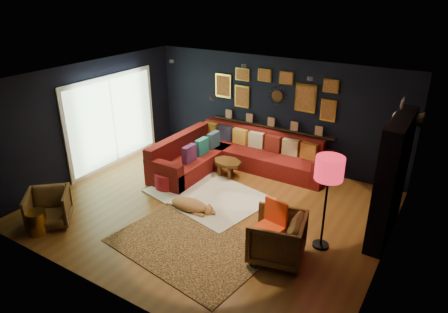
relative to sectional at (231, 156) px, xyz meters
The scene contains 20 objects.
floor 1.94m from the sectional, 71.24° to the right, with size 6.50×6.50×0.00m, color brown.
room_walls 2.29m from the sectional, 71.24° to the right, with size 6.50×6.50×6.50m.
sectional is the anchor object (origin of this frame).
ledge 1.22m from the sectional, 54.82° to the left, with size 3.20×0.12×0.04m, color black.
gallery_wall 1.84m from the sectional, 56.49° to the left, with size 3.15×0.04×1.02m.
sunburst_mirror 1.80m from the sectional, 51.91° to the left, with size 0.47×0.16×0.47m.
fireplace 3.88m from the sectional, 13.77° to the right, with size 0.31×1.60×2.20m.
deer_head 4.15m from the sectional, ahead, with size 0.50×0.28×0.45m.
sliding_door 2.97m from the sectional, 155.08° to the right, with size 0.06×2.80×2.20m.
ceiling_spots 2.53m from the sectional, 58.65° to the right, with size 3.30×2.50×0.06m.
shag_rug 1.49m from the sectional, 79.08° to the right, with size 2.36×1.72×0.03m, color silver.
leopard_rug 3.17m from the sectional, 71.93° to the right, with size 2.59×1.85×0.01m, color #BD864B.
coffee_table 0.44m from the sectional, 70.38° to the right, with size 0.81×0.67×0.36m.
pouf 1.75m from the sectional, 113.09° to the right, with size 0.52×0.52×0.34m, color maroon.
armchair_left 4.19m from the sectional, 112.91° to the right, with size 0.73×0.68×0.75m, color #AD7436.
armchair_right 3.49m from the sectional, 46.97° to the right, with size 0.84×0.79×0.87m, color #AD7436.
gold_stool 4.45m from the sectional, 110.72° to the right, with size 0.35×0.35×0.43m, color gold.
orange_chair 3.27m from the sectional, 47.37° to the right, with size 0.50×0.50×0.91m.
floor_lamp 3.62m from the sectional, 32.61° to the right, with size 0.46×0.46×1.67m.
dog 2.14m from the sectional, 81.90° to the right, with size 1.09×0.53×0.34m, color #AC7F3F, non-canonical shape.
Camera 1 is at (3.86, -5.75, 4.19)m, focal length 32.00 mm.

